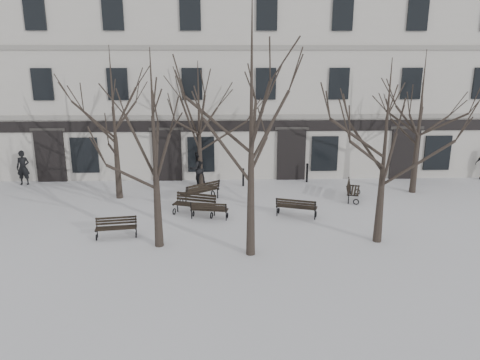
{
  "coord_description": "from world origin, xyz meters",
  "views": [
    {
      "loc": [
        -0.21,
        -17.85,
        7.16
      ],
      "look_at": [
        0.44,
        3.0,
        1.36
      ],
      "focal_mm": 35.0,
      "sensor_mm": 36.0,
      "label": 1
    }
  ],
  "objects_px": {
    "tree_2": "(251,100)",
    "bench_4": "(201,191)",
    "bench_0": "(116,227)",
    "tree_1": "(154,127)",
    "bench_5": "(352,190)",
    "bench_1": "(209,209)",
    "bench_3": "(195,204)",
    "tree_3": "(386,131)",
    "bench_2": "(296,207)"
  },
  "relations": [
    {
      "from": "tree_2",
      "to": "bench_1",
      "type": "height_order",
      "value": "tree_2"
    },
    {
      "from": "tree_3",
      "to": "bench_4",
      "type": "relative_size",
      "value": 3.5
    },
    {
      "from": "tree_2",
      "to": "bench_1",
      "type": "relative_size",
      "value": 5.25
    },
    {
      "from": "bench_1",
      "to": "bench_2",
      "type": "height_order",
      "value": "bench_2"
    },
    {
      "from": "tree_2",
      "to": "bench_3",
      "type": "distance_m",
      "value": 7.01
    },
    {
      "from": "bench_1",
      "to": "bench_2",
      "type": "xyz_separation_m",
      "value": [
        3.85,
        0.12,
        0.04
      ]
    },
    {
      "from": "bench_3",
      "to": "bench_4",
      "type": "xyz_separation_m",
      "value": [
        0.17,
        1.91,
        0.03
      ]
    },
    {
      "from": "bench_4",
      "to": "bench_5",
      "type": "distance_m",
      "value": 7.51
    },
    {
      "from": "bench_1",
      "to": "bench_4",
      "type": "bearing_deg",
      "value": -68.57
    },
    {
      "from": "bench_0",
      "to": "bench_3",
      "type": "relative_size",
      "value": 0.83
    },
    {
      "from": "tree_1",
      "to": "bench_2",
      "type": "bearing_deg",
      "value": 27.85
    },
    {
      "from": "tree_1",
      "to": "tree_3",
      "type": "distance_m",
      "value": 8.4
    },
    {
      "from": "tree_1",
      "to": "tree_2",
      "type": "bearing_deg",
      "value": -14.03
    },
    {
      "from": "bench_0",
      "to": "bench_5",
      "type": "xyz_separation_m",
      "value": [
        10.61,
        4.6,
        0.06
      ]
    },
    {
      "from": "tree_3",
      "to": "bench_1",
      "type": "xyz_separation_m",
      "value": [
        -6.6,
        2.68,
        -3.88
      ]
    },
    {
      "from": "bench_1",
      "to": "tree_1",
      "type": "bearing_deg",
      "value": 67.91
    },
    {
      "from": "tree_3",
      "to": "bench_0",
      "type": "distance_m",
      "value": 10.94
    },
    {
      "from": "bench_4",
      "to": "bench_2",
      "type": "bearing_deg",
      "value": 113.67
    },
    {
      "from": "bench_4",
      "to": "bench_5",
      "type": "bearing_deg",
      "value": 143.44
    },
    {
      "from": "bench_2",
      "to": "bench_3",
      "type": "bearing_deg",
      "value": 12.46
    },
    {
      "from": "tree_1",
      "to": "bench_2",
      "type": "xyz_separation_m",
      "value": [
        5.65,
        2.99,
        -4.06
      ]
    },
    {
      "from": "tree_2",
      "to": "bench_4",
      "type": "relative_size",
      "value": 4.49
    },
    {
      "from": "tree_3",
      "to": "bench_5",
      "type": "bearing_deg",
      "value": 85.59
    },
    {
      "from": "bench_4",
      "to": "bench_1",
      "type": "bearing_deg",
      "value": 63.59
    },
    {
      "from": "tree_3",
      "to": "bench_4",
      "type": "height_order",
      "value": "tree_3"
    },
    {
      "from": "bench_4",
      "to": "bench_0",
      "type": "bearing_deg",
      "value": 17.32
    },
    {
      "from": "bench_1",
      "to": "bench_5",
      "type": "relative_size",
      "value": 0.89
    },
    {
      "from": "tree_3",
      "to": "bench_3",
      "type": "xyz_separation_m",
      "value": [
        -7.27,
        3.27,
        -3.8
      ]
    },
    {
      "from": "tree_2",
      "to": "bench_0",
      "type": "xyz_separation_m",
      "value": [
        -5.22,
        1.76,
        -5.12
      ]
    },
    {
      "from": "tree_1",
      "to": "bench_3",
      "type": "bearing_deg",
      "value": 71.84
    },
    {
      "from": "tree_3",
      "to": "bench_0",
      "type": "xyz_separation_m",
      "value": [
        -10.2,
        0.72,
        -3.88
      ]
    },
    {
      "from": "bench_5",
      "to": "bench_4",
      "type": "bearing_deg",
      "value": 108.9
    },
    {
      "from": "tree_1",
      "to": "bench_5",
      "type": "relative_size",
      "value": 3.83
    },
    {
      "from": "bench_0",
      "to": "bench_5",
      "type": "height_order",
      "value": "bench_5"
    },
    {
      "from": "tree_2",
      "to": "bench_0",
      "type": "bearing_deg",
      "value": 161.34
    },
    {
      "from": "bench_3",
      "to": "bench_5",
      "type": "distance_m",
      "value": 7.95
    },
    {
      "from": "bench_1",
      "to": "bench_3",
      "type": "distance_m",
      "value": 0.89
    },
    {
      "from": "tree_1",
      "to": "bench_3",
      "type": "xyz_separation_m",
      "value": [
        1.13,
        3.45,
        -4.03
      ]
    },
    {
      "from": "tree_3",
      "to": "bench_2",
      "type": "height_order",
      "value": "tree_3"
    },
    {
      "from": "tree_3",
      "to": "bench_0",
      "type": "relative_size",
      "value": 4.18
    },
    {
      "from": "tree_1",
      "to": "tree_2",
      "type": "height_order",
      "value": "tree_2"
    },
    {
      "from": "bench_2",
      "to": "bench_3",
      "type": "distance_m",
      "value": 4.54
    },
    {
      "from": "tree_1",
      "to": "bench_5",
      "type": "xyz_separation_m",
      "value": [
        8.81,
        5.51,
        -4.05
      ]
    },
    {
      "from": "bench_1",
      "to": "bench_4",
      "type": "height_order",
      "value": "bench_4"
    },
    {
      "from": "bench_0",
      "to": "bench_1",
      "type": "height_order",
      "value": "bench_1"
    },
    {
      "from": "bench_1",
      "to": "bench_4",
      "type": "xyz_separation_m",
      "value": [
        -0.5,
        2.49,
        0.1
      ]
    },
    {
      "from": "bench_5",
      "to": "bench_1",
      "type": "bearing_deg",
      "value": 128.4
    },
    {
      "from": "bench_5",
      "to": "tree_3",
      "type": "bearing_deg",
      "value": -166.7
    },
    {
      "from": "bench_2",
      "to": "tree_2",
      "type": "bearing_deg",
      "value": 78.13
    },
    {
      "from": "tree_2",
      "to": "bench_4",
      "type": "xyz_separation_m",
      "value": [
        -2.11,
        6.21,
        -5.02
      ]
    }
  ]
}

